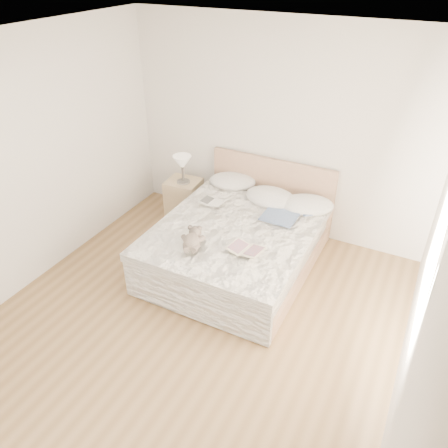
{
  "coord_description": "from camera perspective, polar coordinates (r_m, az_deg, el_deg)",
  "views": [
    {
      "loc": [
        1.79,
        -2.7,
        3.31
      ],
      "look_at": [
        -0.13,
        1.05,
        0.62
      ],
      "focal_mm": 35.0,
      "sensor_mm": 36.0,
      "label": 1
    }
  ],
  "objects": [
    {
      "name": "pillow_middle",
      "position": [
        5.53,
        6.18,
        3.46
      ],
      "size": [
        0.73,
        0.55,
        0.2
      ],
      "primitive_type": "ellipsoid",
      "rotation": [
        0.0,
        0.0,
        -0.12
      ],
      "color": "white",
      "rests_on": "bed"
    },
    {
      "name": "wall_right",
      "position": [
        3.34,
        25.28,
        -7.04
      ],
      "size": [
        0.02,
        4.5,
        2.7
      ],
      "primitive_type": "cube",
      "color": "silver",
      "rests_on": "ground"
    },
    {
      "name": "blouse",
      "position": [
        5.25,
        7.73,
        1.56
      ],
      "size": [
        0.63,
        0.67,
        0.02
      ],
      "primitive_type": null,
      "rotation": [
        0.0,
        0.0,
        -0.01
      ],
      "color": "#3D4F74",
      "rests_on": "bed"
    },
    {
      "name": "window",
      "position": [
        3.53,
        25.91,
        -2.89
      ],
      "size": [
        0.02,
        1.3,
        1.1
      ],
      "primitive_type": "cube",
      "color": "white",
      "rests_on": "wall_right"
    },
    {
      "name": "table_lamp",
      "position": [
        5.94,
        -5.46,
        7.84
      ],
      "size": [
        0.33,
        0.33,
        0.39
      ],
      "color": "#46413D",
      "rests_on": "nightstand"
    },
    {
      "name": "bed",
      "position": [
        5.23,
        1.97,
        -2.5
      ],
      "size": [
        1.72,
        2.14,
        1.0
      ],
      "color": "tan",
      "rests_on": "floor"
    },
    {
      "name": "photo_book",
      "position": [
        5.41,
        -1.54,
        2.88
      ],
      "size": [
        0.31,
        0.22,
        0.02
      ],
      "primitive_type": "cube",
      "rotation": [
        0.0,
        0.0,
        -0.07
      ],
      "color": "silver",
      "rests_on": "bed"
    },
    {
      "name": "wall_left",
      "position": [
        5.05,
        -25.29,
        6.5
      ],
      "size": [
        0.02,
        4.5,
        2.7
      ],
      "primitive_type": "cube",
      "color": "silver",
      "rests_on": "ground"
    },
    {
      "name": "pillow_right",
      "position": [
        5.43,
        10.77,
        2.48
      ],
      "size": [
        0.78,
        0.67,
        0.2
      ],
      "primitive_type": "ellipsoid",
      "rotation": [
        0.0,
        0.0,
        0.39
      ],
      "color": "silver",
      "rests_on": "bed"
    },
    {
      "name": "ceiling",
      "position": [
        3.3,
        -6.81,
        21.7
      ],
      "size": [
        4.0,
        4.5,
        0.0
      ],
      "primitive_type": "cube",
      "color": "white",
      "rests_on": "ground"
    },
    {
      "name": "wall_back",
      "position": [
        5.62,
        6.92,
        11.9
      ],
      "size": [
        4.0,
        0.02,
        2.7
      ],
      "primitive_type": "cube",
      "color": "silver",
      "rests_on": "ground"
    },
    {
      "name": "pillow_left",
      "position": [
        5.9,
        1.11,
        5.62
      ],
      "size": [
        0.72,
        0.6,
        0.19
      ],
      "primitive_type": "ellipsoid",
      "rotation": [
        0.0,
        0.0,
        0.28
      ],
      "color": "silver",
      "rests_on": "bed"
    },
    {
      "name": "nightstand",
      "position": [
        6.23,
        -5.24,
        3.32
      ],
      "size": [
        0.48,
        0.43,
        0.56
      ],
      "primitive_type": "cube",
      "rotation": [
        0.0,
        0.0,
        0.08
      ],
      "color": "tan",
      "rests_on": "floor"
    },
    {
      "name": "teddy_bear",
      "position": [
        4.6,
        -4.25,
        -2.87
      ],
      "size": [
        0.33,
        0.38,
        0.17
      ],
      "primitive_type": null,
      "rotation": [
        0.0,
        0.0,
        0.4
      ],
      "color": "#61544B",
      "rests_on": "bed"
    },
    {
      "name": "childrens_book",
      "position": [
        4.57,
        2.88,
        -3.35
      ],
      "size": [
        0.4,
        0.3,
        0.02
      ],
      "primitive_type": "cube",
      "rotation": [
        0.0,
        0.0,
        -0.15
      ],
      "color": "beige",
      "rests_on": "bed"
    },
    {
      "name": "floor",
      "position": [
        4.63,
        -4.62,
        -13.19
      ],
      "size": [
        4.0,
        4.5,
        0.0
      ],
      "primitive_type": "cube",
      "color": "brown",
      "rests_on": "ground"
    }
  ]
}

